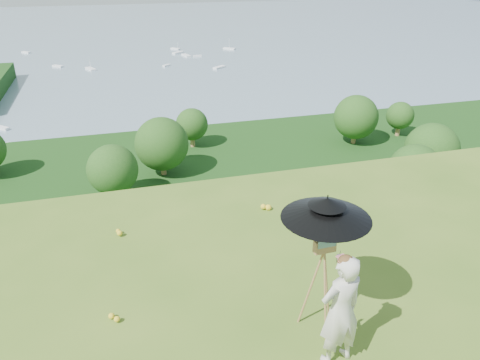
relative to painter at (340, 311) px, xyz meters
name	(u,v)px	position (x,y,z in m)	size (l,w,h in m)	color
forest_slope	(172,321)	(1.04, 33.57, -29.78)	(140.00, 56.00, 22.00)	#153B10
shoreline_tier	(143,203)	(1.04, 73.57, -36.78)	(170.00, 28.00, 8.00)	#72685B
bay_water	(112,45)	(1.04, 238.57, -34.78)	(700.00, 700.00, 0.00)	slate
slope_trees	(162,200)	(1.04, 33.57, -15.78)	(110.00, 50.00, 6.00)	#154514
harbor_town	(139,170)	(1.04, 73.57, -30.28)	(110.00, 22.00, 5.00)	beige
moored_boats	(81,84)	(-11.46, 159.57, -34.43)	(140.00, 140.00, 0.70)	white
painter	(340,311)	(0.00, 0.00, 0.00)	(0.57, 0.37, 1.55)	beige
field_easel	(321,281)	(0.04, 0.61, -0.02)	(0.57, 0.57, 1.50)	#9F8042
sun_umbrella	(325,223)	(0.04, 0.64, 0.84)	(1.11, 1.11, 0.76)	black
painter_cap	(346,260)	(0.00, 0.00, 0.73)	(0.19, 0.23, 0.10)	#CC6F79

